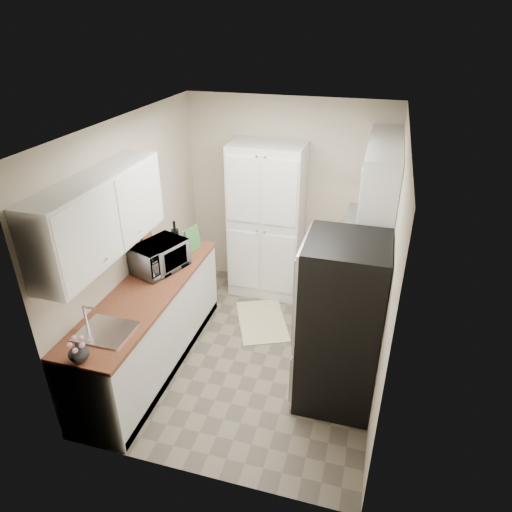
{
  "coord_description": "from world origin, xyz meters",
  "views": [
    {
      "loc": [
        1.11,
        -3.83,
        3.36
      ],
      "look_at": [
        -0.01,
        0.15,
        1.14
      ],
      "focal_mm": 32.0,
      "sensor_mm": 36.0,
      "label": 1
    }
  ],
  "objects_px": {
    "microwave": "(160,257)",
    "pantry_cabinet": "(267,222)",
    "wine_bottle": "(175,238)",
    "electric_range": "(349,311)",
    "toaster_oven": "(357,230)",
    "refrigerator": "(340,325)"
  },
  "relations": [
    {
      "from": "microwave",
      "to": "wine_bottle",
      "type": "xyz_separation_m",
      "value": [
        -0.01,
        0.42,
        0.02
      ]
    },
    {
      "from": "pantry_cabinet",
      "to": "refrigerator",
      "type": "relative_size",
      "value": 1.18
    },
    {
      "from": "toaster_oven",
      "to": "refrigerator",
      "type": "bearing_deg",
      "value": -70.88
    },
    {
      "from": "wine_bottle",
      "to": "toaster_oven",
      "type": "height_order",
      "value": "wine_bottle"
    },
    {
      "from": "toaster_oven",
      "to": "pantry_cabinet",
      "type": "bearing_deg",
      "value": -163.32
    },
    {
      "from": "electric_range",
      "to": "wine_bottle",
      "type": "relative_size",
      "value": 3.28
    },
    {
      "from": "electric_range",
      "to": "refrigerator",
      "type": "relative_size",
      "value": 0.66
    },
    {
      "from": "refrigerator",
      "to": "wine_bottle",
      "type": "height_order",
      "value": "refrigerator"
    },
    {
      "from": "electric_range",
      "to": "wine_bottle",
      "type": "height_order",
      "value": "wine_bottle"
    },
    {
      "from": "toaster_oven",
      "to": "microwave",
      "type": "bearing_deg",
      "value": -127.51
    },
    {
      "from": "refrigerator",
      "to": "microwave",
      "type": "xyz_separation_m",
      "value": [
        -1.96,
        0.38,
        0.22
      ]
    },
    {
      "from": "electric_range",
      "to": "refrigerator",
      "type": "bearing_deg",
      "value": -92.48
    },
    {
      "from": "refrigerator",
      "to": "electric_range",
      "type": "bearing_deg",
      "value": 87.52
    },
    {
      "from": "microwave",
      "to": "wine_bottle",
      "type": "relative_size",
      "value": 1.62
    },
    {
      "from": "microwave",
      "to": "toaster_oven",
      "type": "height_order",
      "value": "microwave"
    },
    {
      "from": "pantry_cabinet",
      "to": "microwave",
      "type": "distance_m",
      "value": 1.57
    },
    {
      "from": "electric_range",
      "to": "toaster_oven",
      "type": "height_order",
      "value": "toaster_oven"
    },
    {
      "from": "pantry_cabinet",
      "to": "wine_bottle",
      "type": "xyz_separation_m",
      "value": [
        -0.83,
        -0.92,
        0.09
      ]
    },
    {
      "from": "microwave",
      "to": "toaster_oven",
      "type": "relative_size",
      "value": 1.28
    },
    {
      "from": "pantry_cabinet",
      "to": "microwave",
      "type": "bearing_deg",
      "value": -121.42
    },
    {
      "from": "electric_range",
      "to": "wine_bottle",
      "type": "xyz_separation_m",
      "value": [
        -2.01,
        0.0,
        0.61
      ]
    },
    {
      "from": "microwave",
      "to": "pantry_cabinet",
      "type": "bearing_deg",
      "value": -11.45
    }
  ]
}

